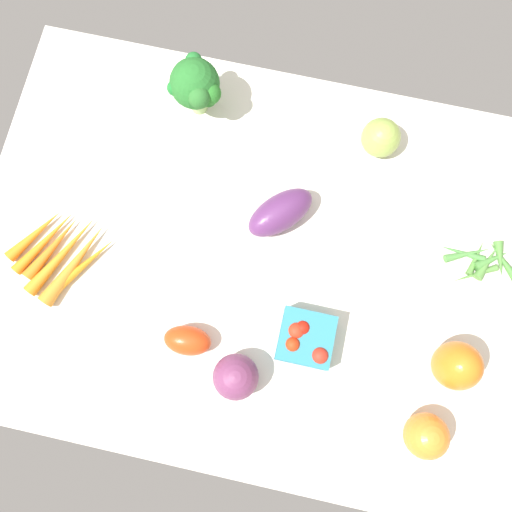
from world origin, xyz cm
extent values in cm
cube|color=silver|center=(0.00, 0.00, 1.00)|extent=(104.00, 76.00, 2.00)
sphere|color=#74365D|center=(1.20, -21.37, 5.89)|extent=(7.78, 7.78, 7.78)
ellipsoid|color=#5D2E64|center=(2.64, 8.51, 5.24)|extent=(13.83, 13.87, 6.49)
ellipsoid|color=red|center=(-8.32, -17.21, 4.54)|extent=(8.49, 5.54, 5.08)
cylinder|color=#A2C77A|center=(-17.16, 27.09, 4.68)|extent=(3.17, 3.17, 5.36)
sphere|color=#266D2A|center=(-17.16, 27.09, 10.76)|extent=(9.07, 9.07, 9.07)
sphere|color=#276826|center=(-14.21, 24.97, 10.20)|extent=(2.96, 2.96, 2.96)
sphere|color=#226E2D|center=(-18.04, 30.61, 12.18)|extent=(3.09, 3.09, 3.09)
sphere|color=#1F722C|center=(-20.34, 25.35, 11.03)|extent=(2.83, 2.83, 2.83)
sphere|color=#277125|center=(-13.88, 25.53, 11.29)|extent=(3.91, 3.91, 3.91)
sphere|color=#2B6B2B|center=(-15.43, 23.90, 12.26)|extent=(3.94, 3.94, 3.94)
sphere|color=orange|center=(33.84, -23.92, 5.77)|extent=(7.53, 7.53, 7.53)
cube|color=teal|center=(11.53, -12.51, 4.50)|extent=(9.17, 9.17, 5.00)
sphere|color=red|center=(10.49, -11.01, 6.51)|extent=(2.56, 2.56, 2.56)
sphere|color=red|center=(14.24, -14.95, 6.50)|extent=(2.96, 2.96, 2.96)
sphere|color=red|center=(9.38, -14.11, 6.68)|extent=(2.52, 2.52, 2.52)
sphere|color=red|center=(9.53, -11.74, 6.33)|extent=(3.04, 3.04, 3.04)
cone|color=orange|center=(-30.45, -8.74, 3.15)|extent=(10.96, 14.26, 2.29)
cone|color=orange|center=(-31.66, -8.22, 3.45)|extent=(9.06, 16.90, 2.90)
cone|color=orange|center=(-34.36, -7.06, 3.26)|extent=(9.89, 16.78, 2.51)
cone|color=orange|center=(-36.48, -6.15, 3.17)|extent=(7.78, 13.48, 2.34)
cone|color=orange|center=(-38.25, -5.39, 3.07)|extent=(8.90, 13.81, 2.14)
cone|color=orange|center=(-40.37, -4.48, 3.13)|extent=(8.50, 11.55, 2.25)
ellipsoid|color=orange|center=(36.71, -11.74, 7.16)|extent=(10.51, 10.51, 10.32)
cone|color=#55893D|center=(39.12, 8.53, 2.63)|extent=(3.06, 7.05, 1.26)
cone|color=#54873E|center=(39.24, 5.37, 2.62)|extent=(8.21, 5.42, 1.24)
cone|color=#4B8438|center=(43.28, 9.20, 2.90)|extent=(3.11, 6.57, 1.80)
cone|color=#568E40|center=(41.02, 7.85, 2.93)|extent=(4.35, 6.87, 1.85)
cone|color=#4A8D40|center=(36.46, 8.89, 2.67)|extent=(8.27, 2.08, 1.34)
cone|color=#448035|center=(44.34, 8.44, 2.92)|extent=(7.57, 7.91, 1.84)
cone|color=#509043|center=(37.52, 8.90, 2.78)|extent=(8.54, 5.06, 1.55)
cone|color=#4F9040|center=(41.90, 8.75, 2.91)|extent=(6.71, 5.59, 1.83)
sphere|color=#91AB4B|center=(17.87, 26.52, 5.64)|extent=(7.28, 7.28, 7.28)
camera|label=1|loc=(4.32, -19.76, 97.17)|focal=37.35mm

